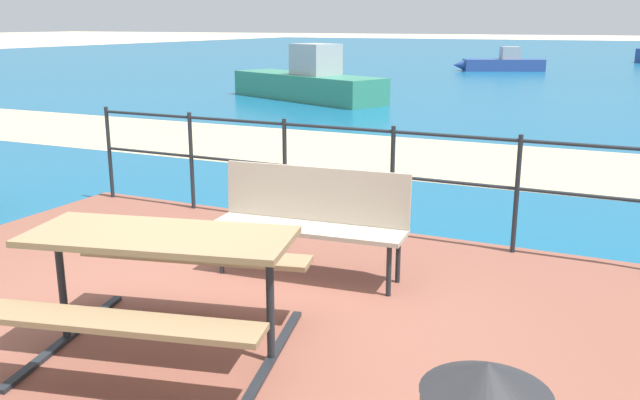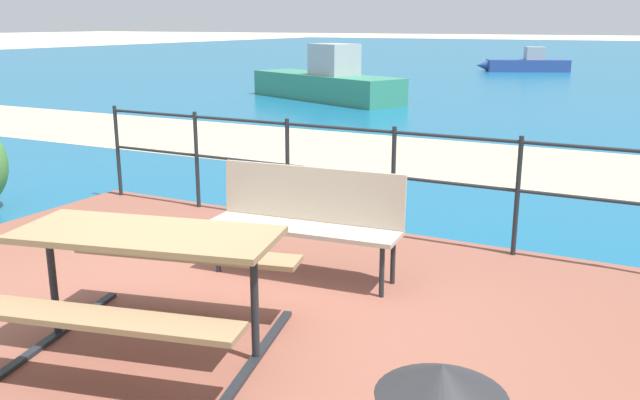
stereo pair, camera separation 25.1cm
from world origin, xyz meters
TOP-DOWN VIEW (x-y plane):
  - ground_plane at (0.00, 0.00)m, footprint 240.00×240.00m
  - patio_paving at (0.00, 0.00)m, footprint 6.40×5.20m
  - sea_water at (0.00, 40.00)m, footprint 90.00×90.00m
  - beach_strip at (0.00, 6.73)m, footprint 54.04×4.13m
  - picnic_table at (0.11, -0.48)m, footprint 1.92×1.73m
  - park_bench at (0.35, 1.15)m, footprint 1.63×0.56m
  - railing_fence at (0.00, 2.45)m, footprint 5.94×0.04m
  - boat_mid at (-3.09, 27.39)m, footprint 3.91×2.34m
  - boat_far at (-5.81, 13.39)m, footprint 5.50×3.24m

SIDE VIEW (x-z plane):
  - ground_plane at x=0.00m, z-range 0.00..0.00m
  - sea_water at x=0.00m, z-range 0.00..0.01m
  - beach_strip at x=0.00m, z-range 0.00..0.01m
  - patio_paving at x=0.00m, z-range 0.00..0.06m
  - boat_mid at x=-3.09m, z-range -0.19..0.86m
  - boat_far at x=-5.81m, z-range -0.29..1.24m
  - park_bench at x=0.35m, z-range 0.14..1.04m
  - picnic_table at x=0.11m, z-range 0.25..1.04m
  - railing_fence at x=0.00m, z-range 0.19..1.28m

